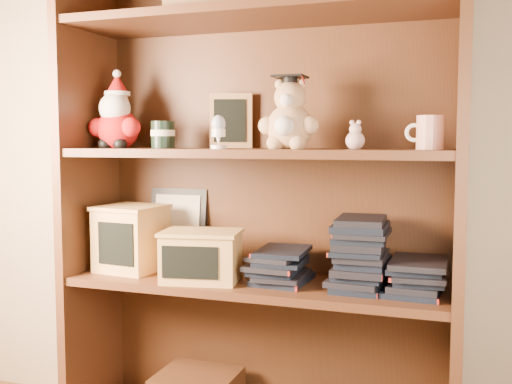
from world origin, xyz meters
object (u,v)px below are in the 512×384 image
at_px(grad_teddy_bear, 289,120).
at_px(teacher_mug, 429,133).
at_px(treats_box, 131,238).
at_px(bookcase, 261,204).

xyz_separation_m(grad_teddy_bear, teacher_mug, (0.39, 0.01, -0.04)).
distance_m(teacher_mug, treats_box, 0.99).
relative_size(grad_teddy_bear, treats_box, 1.02).
bearing_deg(bookcase, treats_box, -173.14).
xyz_separation_m(grad_teddy_bear, treats_box, (-0.54, 0.01, -0.38)).
bearing_deg(grad_teddy_bear, treats_box, 179.39).
relative_size(teacher_mug, treats_box, 0.49).
height_order(bookcase, teacher_mug, bookcase).
distance_m(bookcase, treats_box, 0.45).
bearing_deg(treats_box, bookcase, 6.86).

